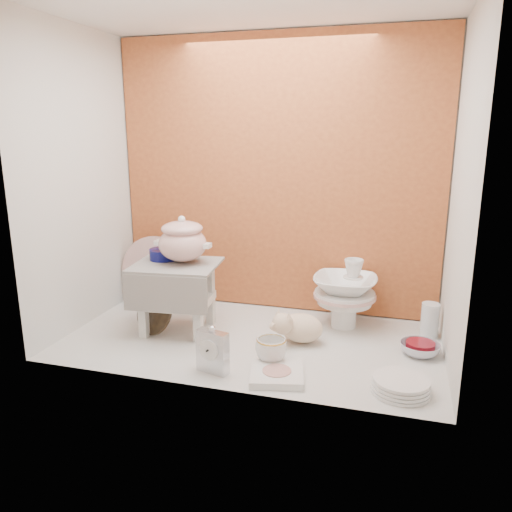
% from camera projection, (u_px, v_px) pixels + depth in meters
% --- Properties ---
extents(ground, '(1.80, 1.80, 0.00)m').
position_uv_depth(ground, '(251.00, 339.00, 2.46)').
color(ground, silver).
rests_on(ground, ground).
extents(niche_shell, '(1.86, 1.03, 1.53)m').
position_uv_depth(niche_shell, '(261.00, 145.00, 2.40)').
color(niche_shell, '#B95F2E').
rests_on(niche_shell, ground).
extents(step_stool, '(0.45, 0.40, 0.35)m').
position_uv_depth(step_stool, '(178.00, 297.00, 2.53)').
color(step_stool, silver).
rests_on(step_stool, ground).
extents(soup_tureen, '(0.33, 0.33, 0.24)m').
position_uv_depth(soup_tureen, '(182.00, 239.00, 2.48)').
color(soup_tureen, white).
rests_on(soup_tureen, step_stool).
extents(cobalt_bowl, '(0.16, 0.16, 0.05)m').
position_uv_depth(cobalt_bowl, '(164.00, 254.00, 2.57)').
color(cobalt_bowl, '#0A0D52').
rests_on(cobalt_bowl, step_stool).
extents(floral_platter, '(0.41, 0.09, 0.40)m').
position_uv_depth(floral_platter, '(155.00, 270.00, 2.92)').
color(floral_platter, white).
rests_on(floral_platter, ground).
extents(blue_white_vase, '(0.33, 0.33, 0.28)m').
position_uv_depth(blue_white_vase, '(159.00, 281.00, 2.94)').
color(blue_white_vase, white).
rests_on(blue_white_vase, ground).
extents(lacquer_tray, '(0.27, 0.20, 0.23)m').
position_uv_depth(lacquer_tray, '(154.00, 311.00, 2.52)').
color(lacquer_tray, black).
rests_on(lacquer_tray, ground).
extents(mantel_clock, '(0.15, 0.08, 0.21)m').
position_uv_depth(mantel_clock, '(213.00, 350.00, 2.11)').
color(mantel_clock, silver).
rests_on(mantel_clock, ground).
extents(plush_pig, '(0.30, 0.24, 0.16)m').
position_uv_depth(plush_pig, '(301.00, 327.00, 2.40)').
color(plush_pig, beige).
rests_on(plush_pig, ground).
extents(teacup_saucer, '(0.21, 0.21, 0.01)m').
position_uv_depth(teacup_saucer, '(271.00, 362.00, 2.21)').
color(teacup_saucer, white).
rests_on(teacup_saucer, ground).
extents(gold_rim_teacup, '(0.16, 0.16, 0.11)m').
position_uv_depth(gold_rim_teacup, '(271.00, 350.00, 2.19)').
color(gold_rim_teacup, white).
rests_on(gold_rim_teacup, teacup_saucer).
extents(lattice_dish, '(0.26, 0.26, 0.03)m').
position_uv_depth(lattice_dish, '(277.00, 374.00, 2.08)').
color(lattice_dish, white).
rests_on(lattice_dish, ground).
extents(dinner_plate_stack, '(0.28, 0.28, 0.06)m').
position_uv_depth(dinner_plate_stack, '(401.00, 385.00, 1.96)').
color(dinner_plate_stack, white).
rests_on(dinner_plate_stack, ground).
extents(crystal_bowl, '(0.20, 0.20, 0.06)m').
position_uv_depth(crystal_bowl, '(420.00, 349.00, 2.29)').
color(crystal_bowl, silver).
rests_on(crystal_bowl, ground).
extents(clear_glass_vase, '(0.09, 0.09, 0.17)m').
position_uv_depth(clear_glass_vase, '(430.00, 320.00, 2.47)').
color(clear_glass_vase, silver).
rests_on(clear_glass_vase, ground).
extents(porcelain_tower, '(0.37, 0.37, 0.37)m').
position_uv_depth(porcelain_tower, '(345.00, 293.00, 2.58)').
color(porcelain_tower, white).
rests_on(porcelain_tower, ground).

